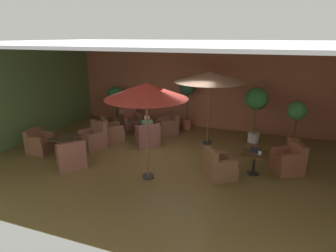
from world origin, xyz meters
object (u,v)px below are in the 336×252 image
at_px(cafe_table_mid_center, 140,125).
at_px(potted_tree_right_corner, 187,95).
at_px(cafe_table_front_right, 65,140).
at_px(patio_umbrella_center_beige, 210,77).
at_px(patio_umbrella_tall_red, 146,91).
at_px(armchair_front_left_east, 219,167).
at_px(iced_drink_cup, 260,153).
at_px(potted_tree_mid_right, 257,103).
at_px(armchair_front_right_south, 93,139).
at_px(armchair_mid_center_west, 111,132).
at_px(armchair_front_right_east, 71,157).
at_px(armchair_mid_center_east, 168,126).
at_px(armchair_mid_center_south, 130,121).
at_px(armchair_front_left_north, 289,161).
at_px(armchair_front_right_north, 40,143).
at_px(armchair_mid_center_north, 148,137).
at_px(open_laptop, 256,152).
at_px(patron_blue_shirt, 147,126).
at_px(cafe_table_front_left, 254,158).
at_px(potted_tree_left_corner, 116,98).
at_px(potted_tree_mid_left, 296,118).

xyz_separation_m(cafe_table_mid_center, potted_tree_right_corner, (1.44, 1.51, 1.00)).
height_order(cafe_table_front_right, patio_umbrella_center_beige, patio_umbrella_center_beige).
bearing_deg(patio_umbrella_tall_red, armchair_front_left_east, 20.64).
bearing_deg(iced_drink_cup, armchair_front_left_east, -152.12).
relative_size(potted_tree_mid_right, iced_drink_cup, 18.64).
height_order(armchair_front_right_south, armchair_mid_center_west, armchair_front_right_south).
xyz_separation_m(armchair_front_right_east, armchair_mid_center_east, (1.58, 4.02, -0.01)).
xyz_separation_m(armchair_mid_center_south, potted_tree_right_corner, (2.30, 0.77, 1.14)).
distance_m(armchair_front_left_north, cafe_table_mid_center, 5.58).
bearing_deg(patio_umbrella_tall_red, potted_tree_mid_right, 58.25).
distance_m(cafe_table_front_right, armchair_mid_center_south, 3.43).
distance_m(armchair_front_right_north, armchair_mid_center_west, 2.52).
distance_m(armchair_mid_center_north, armchair_mid_center_south, 2.26).
height_order(armchair_front_right_east, open_laptop, armchair_front_right_east).
bearing_deg(patron_blue_shirt, patio_umbrella_tall_red, -65.27).
xyz_separation_m(potted_tree_right_corner, iced_drink_cup, (3.17, -3.43, -0.77)).
distance_m(cafe_table_front_left, potted_tree_left_corner, 7.14).
distance_m(patio_umbrella_center_beige, iced_drink_cup, 3.28).
height_order(cafe_table_front_left, armchair_front_right_east, armchair_front_right_east).
bearing_deg(armchair_front_right_east, cafe_table_front_right, 137.81).
height_order(armchair_mid_center_west, potted_tree_left_corner, potted_tree_left_corner).
xyz_separation_m(cafe_table_front_left, armchair_mid_center_south, (-5.34, 2.62, -0.19)).
height_order(cafe_table_front_left, armchair_front_left_east, armchair_front_left_east).
distance_m(armchair_mid_center_north, potted_tree_left_corner, 3.50).
xyz_separation_m(armchair_front_left_north, armchair_mid_center_west, (-6.25, 0.60, -0.01)).
distance_m(armchair_mid_center_south, potted_tree_right_corner, 2.68).
distance_m(armchair_front_left_north, armchair_front_right_north, 7.99).
xyz_separation_m(armchair_front_left_east, potted_tree_left_corner, (-5.43, 3.84, 0.81)).
height_order(cafe_table_mid_center, patio_umbrella_center_beige, patio_umbrella_center_beige).
xyz_separation_m(cafe_table_front_left, potted_tree_right_corner, (-3.04, 3.39, 0.95)).
bearing_deg(armchair_front_right_south, armchair_front_right_north, -144.94).
height_order(potted_tree_right_corner, open_laptop, potted_tree_right_corner).
distance_m(armchair_mid_center_west, iced_drink_cup, 5.58).
height_order(cafe_table_front_right, cafe_table_mid_center, same).
relative_size(armchair_front_left_east, potted_tree_right_corner, 0.50).
bearing_deg(armchair_front_right_north, open_laptop, 6.84).
distance_m(armchair_mid_center_south, potted_tree_mid_left, 6.53).
height_order(cafe_table_mid_center, potted_tree_mid_left, potted_tree_mid_left).
xyz_separation_m(cafe_table_front_right, cafe_table_mid_center, (1.46, 2.62, -0.06)).
height_order(cafe_table_front_right, armchair_front_right_north, armchair_front_right_north).
xyz_separation_m(potted_tree_mid_left, patron_blue_shirt, (-4.94, -1.78, -0.31)).
xyz_separation_m(potted_tree_mid_left, potted_tree_right_corner, (-4.18, 0.59, 0.39)).
bearing_deg(patron_blue_shirt, armchair_mid_center_south, 134.08).
xyz_separation_m(armchair_mid_center_north, armchair_mid_center_south, (-1.57, 1.63, -0.01)).
xyz_separation_m(cafe_table_front_left, armchair_front_left_north, (0.93, 0.50, -0.18)).
relative_size(armchair_front_right_east, potted_tree_mid_right, 0.52).
height_order(armchair_front_left_north, armchair_mid_center_east, armchair_front_left_north).
distance_m(potted_tree_mid_left, potted_tree_mid_right, 1.44).
bearing_deg(armchair_front_right_east, cafe_table_front_left, 15.59).
xyz_separation_m(armchair_front_left_east, armchair_mid_center_east, (-2.70, 3.16, 0.00)).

